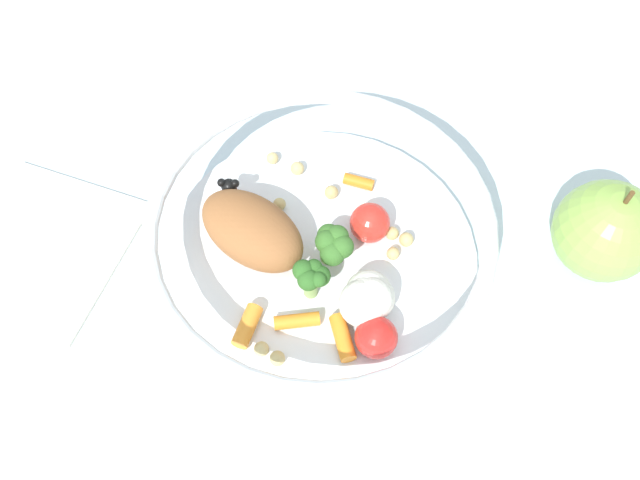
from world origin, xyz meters
TOP-DOWN VIEW (x-y plane):
  - ground_plane at (0.00, 0.00)m, footprint 2.40×2.40m
  - food_container at (0.02, -0.01)m, footprint 0.26×0.26m
  - loose_apple at (-0.03, 0.20)m, footprint 0.08×0.08m
  - folded_napkin at (0.05, -0.22)m, footprint 0.15×0.14m

SIDE VIEW (x-z plane):
  - ground_plane at x=0.00m, z-range 0.00..0.00m
  - folded_napkin at x=0.05m, z-range 0.00..0.01m
  - food_container at x=0.02m, z-range 0.00..0.06m
  - loose_apple at x=-0.03m, z-range -0.01..0.08m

